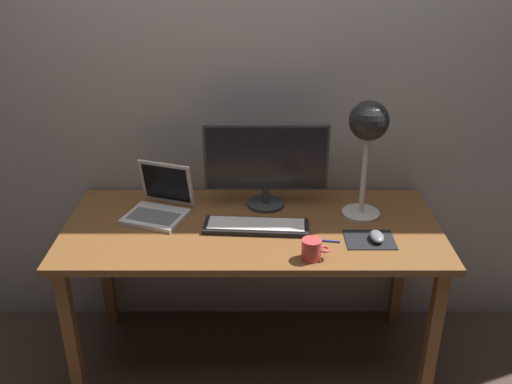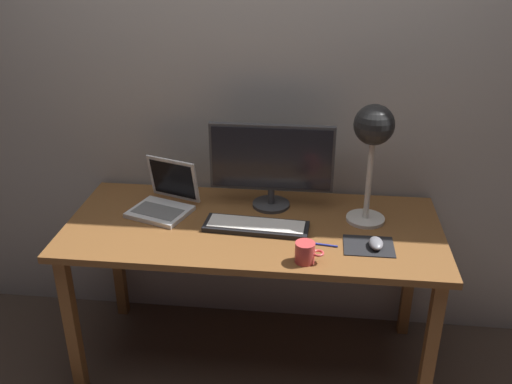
{
  "view_description": "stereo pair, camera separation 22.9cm",
  "coord_description": "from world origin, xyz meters",
  "views": [
    {
      "loc": [
        0.02,
        -2.12,
        1.91
      ],
      "look_at": [
        0.02,
        -0.05,
        0.92
      ],
      "focal_mm": 39.73,
      "sensor_mm": 36.0,
      "label": 1
    },
    {
      "loc": [
        0.25,
        -2.11,
        1.91
      ],
      "look_at": [
        0.02,
        -0.05,
        0.92
      ],
      "focal_mm": 39.73,
      "sensor_mm": 36.0,
      "label": 2
    }
  ],
  "objects": [
    {
      "name": "desk_lamp",
      "position": [
        0.48,
        0.09,
        1.13
      ],
      "size": [
        0.17,
        0.17,
        0.52
      ],
      "color": "beige",
      "rests_on": "desk"
    },
    {
      "name": "back_wall",
      "position": [
        0.0,
        0.4,
        1.3
      ],
      "size": [
        4.8,
        0.06,
        2.6
      ],
      "primitive_type": "cube",
      "color": "#A8A099",
      "rests_on": "ground"
    },
    {
      "name": "laptop",
      "position": [
        -0.4,
        0.11,
        0.8
      ],
      "size": [
        0.31,
        0.31,
        0.22
      ],
      "color": "silver",
      "rests_on": "desk"
    },
    {
      "name": "coffee_mug",
      "position": [
        0.23,
        -0.27,
        0.78
      ],
      "size": [
        0.11,
        0.08,
        0.08
      ],
      "color": "#CC3F3F",
      "rests_on": "desk"
    },
    {
      "name": "keyboard_main",
      "position": [
        0.02,
        -0.03,
        0.75
      ],
      "size": [
        0.45,
        0.17,
        0.03
      ],
      "color": "black",
      "rests_on": "desk"
    },
    {
      "name": "mouse",
      "position": [
        0.51,
        -0.13,
        0.76
      ],
      "size": [
        0.06,
        0.1,
        0.03
      ],
      "primitive_type": "ellipsoid",
      "color": "slate",
      "rests_on": "mousepad"
    },
    {
      "name": "mousepad",
      "position": [
        0.48,
        -0.13,
        0.74
      ],
      "size": [
        0.2,
        0.16,
        0.0
      ],
      "primitive_type": "cube",
      "color": "black",
      "rests_on": "desk"
    },
    {
      "name": "monitor",
      "position": [
        0.06,
        0.19,
        0.96
      ],
      "size": [
        0.55,
        0.17,
        0.39
      ],
      "color": "#38383A",
      "rests_on": "desk"
    },
    {
      "name": "desk",
      "position": [
        0.0,
        0.0,
        0.66
      ],
      "size": [
        1.6,
        0.7,
        0.74
      ],
      "color": "brown",
      "rests_on": "ground"
    },
    {
      "name": "ground_plane",
      "position": [
        0.0,
        0.0,
        0.0
      ],
      "size": [
        4.8,
        4.8,
        0.0
      ],
      "primitive_type": "plane",
      "color": "#47382D",
      "rests_on": "ground"
    },
    {
      "name": "pen",
      "position": [
        0.29,
        -0.14,
        0.74
      ],
      "size": [
        0.14,
        0.03,
        0.01
      ],
      "primitive_type": "cylinder",
      "rotation": [
        0.0,
        1.57,
        -0.15
      ],
      "color": "#2633A5",
      "rests_on": "desk"
    }
  ]
}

